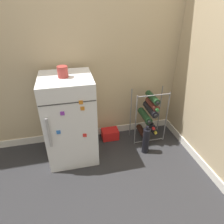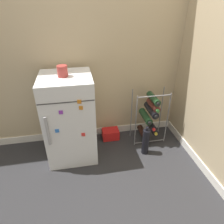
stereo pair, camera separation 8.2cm
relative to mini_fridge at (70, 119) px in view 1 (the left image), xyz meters
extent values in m
plane|color=#28282B|center=(0.33, -0.28, -0.47)|extent=(14.00, 14.00, 0.00)
cube|color=tan|center=(0.33, 0.34, 0.78)|extent=(6.96, 0.06, 2.50)
cube|color=silver|center=(0.33, 0.30, -0.42)|extent=(6.96, 0.01, 0.09)
cube|color=silver|center=(0.00, 0.00, 0.00)|extent=(0.50, 0.50, 0.93)
cube|color=#2D2D2D|center=(0.00, -0.25, 0.31)|extent=(0.49, 0.00, 0.01)
cube|color=#9E9EA3|center=(-0.20, -0.27, 0.05)|extent=(0.02, 0.02, 0.30)
cube|color=orange|center=(0.11, -0.25, 0.31)|extent=(0.04, 0.01, 0.04)
cube|color=red|center=(0.12, -0.25, -0.05)|extent=(0.04, 0.02, 0.04)
cube|color=orange|center=(0.12, -0.25, 0.25)|extent=(0.04, 0.02, 0.04)
cube|color=purple|center=(-0.06, -0.25, 0.22)|extent=(0.04, 0.01, 0.04)
cube|color=blue|center=(-0.11, -0.25, 0.03)|extent=(0.04, 0.01, 0.04)
cylinder|color=slate|center=(0.73, 0.00, -0.13)|extent=(0.01, 0.01, 0.66)
cylinder|color=slate|center=(1.11, 0.00, -0.13)|extent=(0.01, 0.01, 0.66)
cylinder|color=slate|center=(0.73, 0.18, -0.13)|extent=(0.01, 0.01, 0.66)
cylinder|color=slate|center=(1.11, 0.18, -0.13)|extent=(0.01, 0.01, 0.66)
cylinder|color=slate|center=(0.92, 0.00, -0.45)|extent=(0.39, 0.01, 0.01)
cylinder|color=slate|center=(0.92, 0.00, 0.18)|extent=(0.39, 0.01, 0.01)
cylinder|color=black|center=(0.87, 0.09, -0.38)|extent=(0.07, 0.27, 0.07)
cylinder|color=#2D7033|center=(0.87, -0.06, -0.38)|extent=(0.04, 0.02, 0.04)
cylinder|color=black|center=(0.97, 0.09, -0.30)|extent=(0.07, 0.26, 0.07)
cylinder|color=gold|center=(0.97, -0.05, -0.30)|extent=(0.04, 0.02, 0.04)
cylinder|color=black|center=(0.93, 0.09, -0.22)|extent=(0.07, 0.29, 0.07)
cylinder|color=red|center=(0.93, -0.07, -0.22)|extent=(0.03, 0.02, 0.03)
cylinder|color=#19381E|center=(0.88, 0.09, -0.13)|extent=(0.08, 0.27, 0.08)
cylinder|color=black|center=(0.88, -0.06, -0.13)|extent=(0.04, 0.02, 0.04)
cylinder|color=black|center=(0.94, 0.09, -0.05)|extent=(0.08, 0.29, 0.08)
cylinder|color=black|center=(0.94, -0.07, -0.05)|extent=(0.04, 0.02, 0.04)
cylinder|color=#56231E|center=(0.96, 0.09, 0.01)|extent=(0.08, 0.25, 0.08)
cylinder|color=#2D7033|center=(0.96, -0.05, 0.01)|extent=(0.04, 0.02, 0.04)
cylinder|color=#19381E|center=(0.95, 0.09, 0.10)|extent=(0.07, 0.26, 0.07)
cylinder|color=black|center=(0.95, -0.05, 0.10)|extent=(0.04, 0.02, 0.04)
cube|color=red|center=(0.47, 0.19, -0.40)|extent=(0.21, 0.15, 0.12)
cylinder|color=maroon|center=(-0.01, -0.01, 0.52)|extent=(0.10, 0.10, 0.10)
cylinder|color=black|center=(0.81, -0.16, -0.31)|extent=(0.08, 0.08, 0.31)
cylinder|color=black|center=(0.81, -0.16, -0.13)|extent=(0.03, 0.03, 0.04)
camera|label=1|loc=(0.02, -1.82, 1.11)|focal=32.00mm
camera|label=2|loc=(0.10, -1.84, 1.11)|focal=32.00mm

